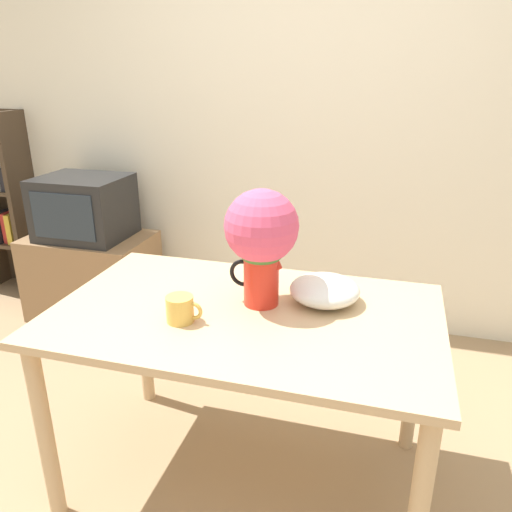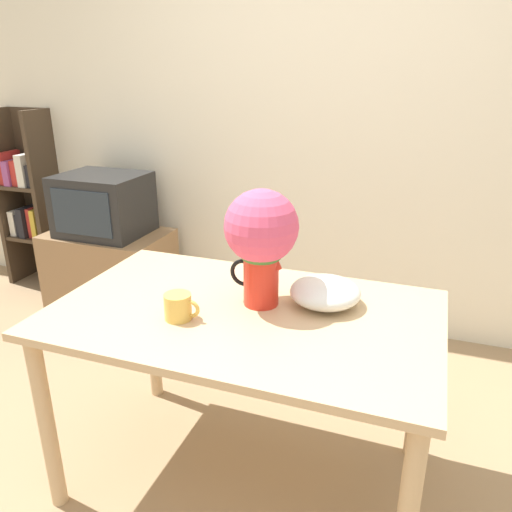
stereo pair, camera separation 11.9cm
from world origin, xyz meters
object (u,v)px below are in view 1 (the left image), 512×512
Objects in this scene: flower_vase at (261,236)px; tv_set at (84,207)px; white_bowl at (325,290)px; coffee_mug at (181,309)px.

flower_vase is 1.83m from tv_set.
tv_set is (-1.69, 0.98, -0.06)m from white_bowl.
tv_set reaches higher than coffee_mug.
coffee_mug is at bearing -147.89° from white_bowl.
white_bowl is at bearing 32.11° from coffee_mug.
white_bowl is 0.48× the size of tv_set.
tv_set is at bearing 149.97° from white_bowl.
flower_vase is 0.32m from white_bowl.
flower_vase reaches higher than tv_set.
tv_set is at bearing 144.34° from flower_vase.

